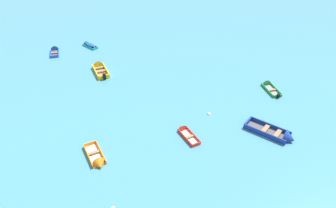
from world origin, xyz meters
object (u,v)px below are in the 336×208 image
at_px(rowboat_orange_far_back, 98,160).
at_px(rowboat_yellow_midfield_left, 99,68).
at_px(rowboat_blue_back_row_center, 55,50).
at_px(rowboat_green_cluster_inner, 268,86).
at_px(rowboat_turquoise_far_left, 88,45).
at_px(rowboat_red_midfield_right, 185,132).
at_px(rowboat_deep_blue_outer_left, 280,135).
at_px(mooring_buoy_outer_edge, 209,114).

relative_size(rowboat_orange_far_back, rowboat_yellow_midfield_left, 0.82).
distance_m(rowboat_orange_far_back, rowboat_blue_back_row_center, 22.98).
relative_size(rowboat_green_cluster_inner, rowboat_yellow_midfield_left, 0.86).
distance_m(rowboat_turquoise_far_left, rowboat_yellow_midfield_left, 7.45).
height_order(rowboat_turquoise_far_left, rowboat_blue_back_row_center, rowboat_blue_back_row_center).
xyz_separation_m(rowboat_turquoise_far_left, rowboat_red_midfield_right, (16.42, -15.84, -0.08)).
height_order(rowboat_turquoise_far_left, rowboat_red_midfield_right, rowboat_red_midfield_right).
xyz_separation_m(rowboat_deep_blue_outer_left, rowboat_yellow_midfield_left, (-20.60, 8.49, -0.01)).
distance_m(rowboat_yellow_midfield_left, rowboat_red_midfield_right, 15.60).
relative_size(rowboat_red_midfield_right, mooring_buoy_outer_edge, 7.77).
relative_size(rowboat_green_cluster_inner, mooring_buoy_outer_edge, 9.25).
height_order(rowboat_turquoise_far_left, mooring_buoy_outer_edge, rowboat_turquoise_far_left).
bearing_deg(rowboat_blue_back_row_center, rowboat_turquoise_far_left, 35.56).
bearing_deg(rowboat_red_midfield_right, rowboat_turquoise_far_left, 136.03).
bearing_deg(rowboat_deep_blue_outer_left, rowboat_blue_back_row_center, 157.09).
height_order(rowboat_orange_far_back, rowboat_blue_back_row_center, rowboat_orange_far_back).
bearing_deg(rowboat_yellow_midfield_left, rowboat_red_midfield_right, -38.29).
xyz_separation_m(rowboat_turquoise_far_left, rowboat_blue_back_row_center, (-3.69, -2.64, -0.06)).
height_order(rowboat_yellow_midfield_left, mooring_buoy_outer_edge, rowboat_yellow_midfield_left).
distance_m(rowboat_green_cluster_inner, mooring_buoy_outer_edge, 8.76).
height_order(rowboat_green_cluster_inner, rowboat_deep_blue_outer_left, rowboat_deep_blue_outer_left).
bearing_deg(rowboat_turquoise_far_left, rowboat_red_midfield_right, -43.97).
bearing_deg(rowboat_deep_blue_outer_left, rowboat_red_midfield_right, -172.00).
bearing_deg(rowboat_yellow_midfield_left, rowboat_orange_far_back, -68.01).
distance_m(rowboat_orange_far_back, rowboat_yellow_midfield_left, 15.97).
distance_m(rowboat_orange_far_back, rowboat_red_midfield_right, 8.11).
relative_size(rowboat_green_cluster_inner, rowboat_deep_blue_outer_left, 0.70).
height_order(rowboat_yellow_midfield_left, rowboat_red_midfield_right, rowboat_yellow_midfield_left).
height_order(rowboat_green_cluster_inner, mooring_buoy_outer_edge, rowboat_green_cluster_inner).
relative_size(rowboat_orange_far_back, mooring_buoy_outer_edge, 8.91).
bearing_deg(rowboat_turquoise_far_left, rowboat_yellow_midfield_left, -55.92).
bearing_deg(rowboat_green_cluster_inner, rowboat_yellow_midfield_left, -179.52).
distance_m(rowboat_blue_back_row_center, rowboat_deep_blue_outer_left, 30.90).
relative_size(rowboat_orange_far_back, rowboat_green_cluster_inner, 0.96).
relative_size(rowboat_orange_far_back, rowboat_deep_blue_outer_left, 0.67).
xyz_separation_m(rowboat_deep_blue_outer_left, mooring_buoy_outer_edge, (-6.52, 2.15, -0.23)).
bearing_deg(rowboat_red_midfield_right, rowboat_blue_back_row_center, 146.71).
xyz_separation_m(rowboat_blue_back_row_center, mooring_buoy_outer_edge, (21.95, -9.87, -0.16)).
height_order(rowboat_turquoise_far_left, rowboat_deep_blue_outer_left, rowboat_deep_blue_outer_left).
xyz_separation_m(rowboat_yellow_midfield_left, mooring_buoy_outer_edge, (14.08, -6.34, -0.22)).
height_order(rowboat_orange_far_back, rowboat_green_cluster_inner, rowboat_orange_far_back).
bearing_deg(mooring_buoy_outer_edge, rowboat_green_cluster_inner, 47.99).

